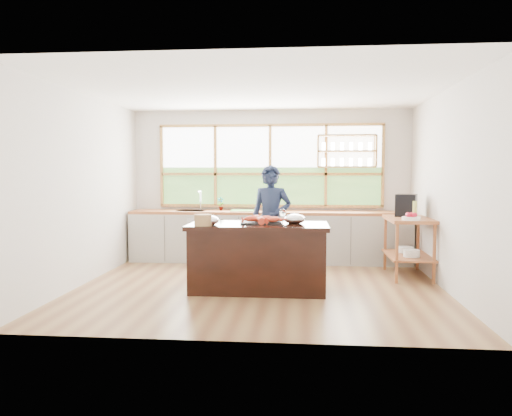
# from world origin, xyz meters

# --- Properties ---
(ground_plane) EXTENTS (5.00, 5.00, 0.00)m
(ground_plane) POSITION_xyz_m (0.00, 0.00, 0.00)
(ground_plane) COLOR olive
(room_shell) EXTENTS (5.02, 4.52, 2.71)m
(room_shell) POSITION_xyz_m (0.02, 0.51, 1.75)
(room_shell) COLOR beige
(room_shell) RESTS_ON ground_plane
(back_counter) EXTENTS (4.90, 0.63, 0.90)m
(back_counter) POSITION_xyz_m (-0.02, 1.94, 0.45)
(back_counter) COLOR #A8A69F
(back_counter) RESTS_ON ground_plane
(right_shelf_unit) EXTENTS (0.62, 1.10, 0.90)m
(right_shelf_unit) POSITION_xyz_m (2.19, 0.89, 0.60)
(right_shelf_unit) COLOR #A25533
(right_shelf_unit) RESTS_ON ground_plane
(island) EXTENTS (1.85, 0.90, 0.90)m
(island) POSITION_xyz_m (0.00, -0.20, 0.45)
(island) COLOR black
(island) RESTS_ON ground_plane
(cook) EXTENTS (0.66, 0.48, 1.69)m
(cook) POSITION_xyz_m (0.11, 0.68, 0.85)
(cook) COLOR #172039
(cook) RESTS_ON ground_plane
(potted_plant) EXTENTS (0.14, 0.11, 0.25)m
(potted_plant) POSITION_xyz_m (-0.87, 2.00, 1.02)
(potted_plant) COLOR slate
(potted_plant) RESTS_ON back_counter
(cutting_board) EXTENTS (0.40, 0.30, 0.01)m
(cutting_board) POSITION_xyz_m (-0.47, 1.94, 0.91)
(cutting_board) COLOR #55B543
(cutting_board) RESTS_ON back_counter
(espresso_machine) EXTENTS (0.39, 0.40, 0.35)m
(espresso_machine) POSITION_xyz_m (2.19, 1.10, 1.07)
(espresso_machine) COLOR black
(espresso_machine) RESTS_ON right_shelf_unit
(wine_bottle) EXTENTS (0.07, 0.07, 0.26)m
(wine_bottle) POSITION_xyz_m (2.24, 0.73, 1.03)
(wine_bottle) COLOR #BCC859
(wine_bottle) RESTS_ON right_shelf_unit
(fruit_bowl) EXTENTS (0.26, 0.26, 0.11)m
(fruit_bowl) POSITION_xyz_m (2.14, 0.50, 0.94)
(fruit_bowl) COLOR white
(fruit_bowl) RESTS_ON right_shelf_unit
(slate_board) EXTENTS (0.59, 0.46, 0.02)m
(slate_board) POSITION_xyz_m (0.02, -0.12, 0.91)
(slate_board) COLOR black
(slate_board) RESTS_ON island
(lobster_pile) EXTENTS (0.52, 0.48, 0.08)m
(lobster_pile) POSITION_xyz_m (0.05, -0.15, 0.96)
(lobster_pile) COLOR red
(lobster_pile) RESTS_ON slate_board
(mixing_bowl_left) EXTENTS (0.28, 0.28, 0.13)m
(mixing_bowl_left) POSITION_xyz_m (-0.64, -0.38, 0.96)
(mixing_bowl_left) COLOR #B9BBC1
(mixing_bowl_left) RESTS_ON island
(mixing_bowl_right) EXTENTS (0.29, 0.29, 0.14)m
(mixing_bowl_right) POSITION_xyz_m (0.48, -0.11, 0.96)
(mixing_bowl_right) COLOR #B9BBC1
(mixing_bowl_right) RESTS_ON island
(wine_glass) EXTENTS (0.08, 0.08, 0.22)m
(wine_glass) POSITION_xyz_m (0.33, -0.46, 1.06)
(wine_glass) COLOR white
(wine_glass) RESTS_ON island
(wicker_basket) EXTENTS (0.23, 0.23, 0.14)m
(wicker_basket) POSITION_xyz_m (-0.69, -0.48, 0.97)
(wicker_basket) COLOR #A57A4F
(wicker_basket) RESTS_ON island
(parchment_roll) EXTENTS (0.10, 0.31, 0.08)m
(parchment_roll) POSITION_xyz_m (-0.79, -0.08, 0.94)
(parchment_roll) COLOR silver
(parchment_roll) RESTS_ON island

